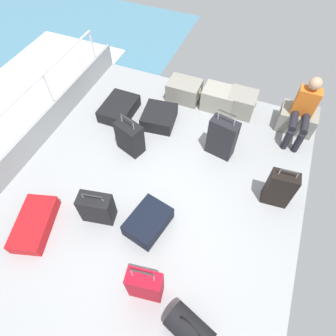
{
  "coord_description": "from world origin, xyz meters",
  "views": [
    {
      "loc": [
        1.07,
        -2.08,
        3.78
      ],
      "look_at": [
        0.12,
        0.27,
        0.25
      ],
      "focal_mm": 30.6,
      "sensor_mm": 36.0,
      "label": 1
    }
  ],
  "objects_px": {
    "suitcase_2": "(148,222)",
    "duffel_bag": "(189,329)",
    "cargo_crate_2": "(241,103)",
    "cargo_crate_3": "(297,119)",
    "suitcase_1": "(159,117)",
    "suitcase_3": "(34,224)",
    "cargo_crate_0": "(184,90)",
    "suitcase_8": "(279,189)",
    "passenger_seated": "(304,110)",
    "suitcase_6": "(97,208)",
    "suitcase_7": "(130,137)",
    "suitcase_4": "(119,109)",
    "suitcase_5": "(222,138)",
    "cargo_crate_1": "(219,99)",
    "suitcase_0": "(145,285)"
  },
  "relations": [
    {
      "from": "suitcase_3",
      "to": "suitcase_2",
      "type": "bearing_deg",
      "value": 22.78
    },
    {
      "from": "suitcase_8",
      "to": "duffel_bag",
      "type": "height_order",
      "value": "suitcase_8"
    },
    {
      "from": "cargo_crate_2",
      "to": "suitcase_5",
      "type": "distance_m",
      "value": 1.11
    },
    {
      "from": "suitcase_2",
      "to": "suitcase_4",
      "type": "xyz_separation_m",
      "value": [
        -1.44,
        1.88,
        -0.01
      ]
    },
    {
      "from": "cargo_crate_0",
      "to": "suitcase_6",
      "type": "xyz_separation_m",
      "value": [
        -0.24,
        -2.86,
        0.07
      ]
    },
    {
      "from": "cargo_crate_0",
      "to": "suitcase_2",
      "type": "relative_size",
      "value": 0.91
    },
    {
      "from": "passenger_seated",
      "to": "suitcase_6",
      "type": "xyz_separation_m",
      "value": [
        -2.34,
        -2.69,
        -0.32
      ]
    },
    {
      "from": "suitcase_0",
      "to": "suitcase_5",
      "type": "distance_m",
      "value": 2.49
    },
    {
      "from": "cargo_crate_2",
      "to": "cargo_crate_3",
      "type": "height_order",
      "value": "cargo_crate_2"
    },
    {
      "from": "suitcase_3",
      "to": "suitcase_6",
      "type": "xyz_separation_m",
      "value": [
        0.75,
        0.48,
        0.15
      ]
    },
    {
      "from": "cargo_crate_3",
      "to": "suitcase_6",
      "type": "xyz_separation_m",
      "value": [
        -2.34,
        -2.87,
        0.06
      ]
    },
    {
      "from": "cargo_crate_1",
      "to": "suitcase_2",
      "type": "bearing_deg",
      "value": -94.39
    },
    {
      "from": "cargo_crate_2",
      "to": "suitcase_0",
      "type": "relative_size",
      "value": 0.63
    },
    {
      "from": "passenger_seated",
      "to": "suitcase_7",
      "type": "bearing_deg",
      "value": -151.1
    },
    {
      "from": "cargo_crate_1",
      "to": "suitcase_6",
      "type": "height_order",
      "value": "suitcase_6"
    },
    {
      "from": "duffel_bag",
      "to": "suitcase_1",
      "type": "bearing_deg",
      "value": 118.82
    },
    {
      "from": "cargo_crate_1",
      "to": "suitcase_5",
      "type": "bearing_deg",
      "value": -72.35
    },
    {
      "from": "duffel_bag",
      "to": "cargo_crate_0",
      "type": "bearing_deg",
      "value": 111.02
    },
    {
      "from": "cargo_crate_0",
      "to": "suitcase_1",
      "type": "distance_m",
      "value": 0.82
    },
    {
      "from": "suitcase_8",
      "to": "suitcase_7",
      "type": "bearing_deg",
      "value": 177.55
    },
    {
      "from": "suitcase_7",
      "to": "duffel_bag",
      "type": "xyz_separation_m",
      "value": [
        1.82,
        -2.2,
        -0.12
      ]
    },
    {
      "from": "cargo_crate_0",
      "to": "cargo_crate_1",
      "type": "bearing_deg",
      "value": 0.2
    },
    {
      "from": "cargo_crate_2",
      "to": "suitcase_1",
      "type": "height_order",
      "value": "cargo_crate_2"
    },
    {
      "from": "passenger_seated",
      "to": "suitcase_6",
      "type": "height_order",
      "value": "passenger_seated"
    },
    {
      "from": "suitcase_2",
      "to": "suitcase_7",
      "type": "height_order",
      "value": "suitcase_7"
    },
    {
      "from": "cargo_crate_3",
      "to": "cargo_crate_2",
      "type": "bearing_deg",
      "value": 178.34
    },
    {
      "from": "suitcase_6",
      "to": "cargo_crate_0",
      "type": "bearing_deg",
      "value": 85.31
    },
    {
      "from": "suitcase_3",
      "to": "duffel_bag",
      "type": "height_order",
      "value": "duffel_bag"
    },
    {
      "from": "suitcase_2",
      "to": "duffel_bag",
      "type": "relative_size",
      "value": 1.2
    },
    {
      "from": "cargo_crate_0",
      "to": "suitcase_8",
      "type": "xyz_separation_m",
      "value": [
        2.04,
        -1.65,
        0.14
      ]
    },
    {
      "from": "suitcase_4",
      "to": "suitcase_8",
      "type": "height_order",
      "value": "suitcase_8"
    },
    {
      "from": "cargo_crate_0",
      "to": "suitcase_4",
      "type": "bearing_deg",
      "value": -138.54
    },
    {
      "from": "suitcase_0",
      "to": "suitcase_2",
      "type": "bearing_deg",
      "value": 112.83
    },
    {
      "from": "passenger_seated",
      "to": "suitcase_3",
      "type": "bearing_deg",
      "value": -134.28
    },
    {
      "from": "cargo_crate_3",
      "to": "duffel_bag",
      "type": "xyz_separation_m",
      "value": [
        -0.67,
        -3.76,
        -0.03
      ]
    },
    {
      "from": "suitcase_1",
      "to": "suitcase_6",
      "type": "height_order",
      "value": "suitcase_6"
    },
    {
      "from": "suitcase_3",
      "to": "suitcase_1",
      "type": "bearing_deg",
      "value": 72.68
    },
    {
      "from": "suitcase_2",
      "to": "suitcase_7",
      "type": "relative_size",
      "value": 0.98
    },
    {
      "from": "cargo_crate_3",
      "to": "suitcase_1",
      "type": "xyz_separation_m",
      "value": [
        -2.29,
        -0.8,
        -0.07
      ]
    },
    {
      "from": "suitcase_2",
      "to": "suitcase_8",
      "type": "relative_size",
      "value": 0.93
    },
    {
      "from": "suitcase_4",
      "to": "duffel_bag",
      "type": "relative_size",
      "value": 1.26
    },
    {
      "from": "suitcase_1",
      "to": "duffel_bag",
      "type": "bearing_deg",
      "value": -61.18
    },
    {
      "from": "suitcase_4",
      "to": "suitcase_5",
      "type": "xyz_separation_m",
      "value": [
        1.99,
        -0.21,
        0.24
      ]
    },
    {
      "from": "cargo_crate_3",
      "to": "suitcase_3",
      "type": "xyz_separation_m",
      "value": [
        -3.09,
        -3.35,
        -0.1
      ]
    },
    {
      "from": "cargo_crate_1",
      "to": "cargo_crate_3",
      "type": "distance_m",
      "value": 1.42
    },
    {
      "from": "passenger_seated",
      "to": "suitcase_6",
      "type": "distance_m",
      "value": 3.58
    },
    {
      "from": "cargo_crate_3",
      "to": "cargo_crate_1",
      "type": "bearing_deg",
      "value": -179.81
    },
    {
      "from": "suitcase_6",
      "to": "suitcase_7",
      "type": "xyz_separation_m",
      "value": [
        -0.14,
        1.31,
        0.03
      ]
    },
    {
      "from": "cargo_crate_0",
      "to": "suitcase_7",
      "type": "height_order",
      "value": "suitcase_7"
    },
    {
      "from": "cargo_crate_2",
      "to": "cargo_crate_3",
      "type": "bearing_deg",
      "value": -1.66
    }
  ]
}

